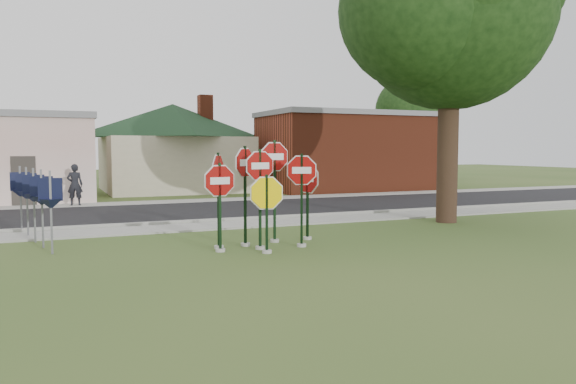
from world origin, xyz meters
name	(u,v)px	position (x,y,z in m)	size (l,w,h in m)	color
ground	(285,257)	(0.00, 0.00, 0.00)	(120.00, 120.00, 0.00)	#36531F
sidewalk_near	(219,226)	(0.00, 5.50, 0.03)	(60.00, 1.60, 0.06)	gray
road	(187,212)	(0.00, 10.00, 0.02)	(60.00, 7.00, 0.04)	black
sidewalk_far	(166,202)	(0.00, 14.30, 0.03)	(60.00, 1.60, 0.06)	gray
curb	(211,221)	(0.00, 6.50, 0.07)	(60.00, 0.20, 0.14)	gray
stop_sign_center	(260,185)	(-0.20, 1.13, 1.61)	(1.03, 0.24, 2.61)	#A2A098
stop_sign_yellow	(267,205)	(-0.24, 0.57, 1.18)	(1.09, 0.26, 2.01)	#A2A098
stop_sign_left	(220,195)	(-1.22, 1.20, 1.38)	(1.08, 0.24, 2.28)	#A2A098
stop_sign_right	(302,187)	(0.90, 1.05, 1.54)	(0.98, 0.43, 2.50)	#A2A098
stop_sign_back_right	(275,175)	(0.53, 1.98, 1.81)	(1.10, 0.24, 2.85)	#A2A098
stop_sign_back_left	(245,181)	(-0.39, 1.72, 1.68)	(0.88, 0.62, 2.69)	#A2A098
stop_sign_far_right	(307,189)	(1.54, 2.04, 1.39)	(0.35, 1.12, 2.29)	#A2A098
stop_sign_far_left	(218,186)	(-1.13, 1.63, 1.58)	(0.64, 0.95, 2.54)	#A2A098
route_sign_row	(34,197)	(-5.40, 4.50, 1.22)	(1.43, 4.63, 2.00)	#59595E
building_house	(173,130)	(2.00, 22.00, 3.65)	(11.60, 11.60, 6.20)	#C2B79A
building_brick	(347,151)	(12.00, 18.50, 2.40)	(10.20, 6.20, 4.75)	maroon
oak_tree	(451,8)	(7.50, 3.50, 7.20)	(10.37, 9.77, 10.60)	black
bg_tree_right	(410,111)	(22.00, 26.00, 5.58)	(5.60, 5.60, 8.40)	black
pedestrian	(75,185)	(-3.96, 14.10, 0.96)	(0.66, 0.43, 1.80)	black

